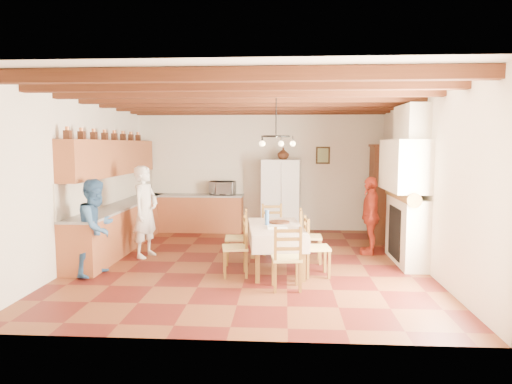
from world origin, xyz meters
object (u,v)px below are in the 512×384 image
at_px(chair_right_near, 317,247).
at_px(microwave, 223,188).
at_px(chair_right_far, 310,236).
at_px(chair_end_near, 286,257).
at_px(chair_end_far, 273,229).
at_px(person_woman_red, 370,215).
at_px(refrigerator, 281,197).
at_px(chair_left_far, 237,237).
at_px(dining_table, 276,231).
at_px(hutch, 381,193).
at_px(person_woman_blue, 97,227).
at_px(chair_left_near, 235,246).
at_px(person_man, 145,212).

distance_m(chair_right_near, microwave, 4.23).
distance_m(chair_right_far, chair_end_near, 1.64).
bearing_deg(chair_end_far, person_woman_red, -4.48).
height_order(refrigerator, chair_left_far, refrigerator).
bearing_deg(chair_end_near, chair_right_far, -111.72).
relative_size(dining_table, chair_right_near, 1.87).
distance_m(chair_end_far, microwave, 2.63).
xyz_separation_m(refrigerator, chair_right_near, (0.60, -3.52, -0.40)).
bearing_deg(hutch, microwave, 172.75).
bearing_deg(person_woman_red, chair_left_far, -60.90).
bearing_deg(person_woman_red, person_woman_blue, -60.00).
xyz_separation_m(chair_right_near, person_woman_blue, (-3.56, -0.17, 0.30)).
bearing_deg(hutch, chair_left_near, -129.66).
bearing_deg(person_woman_red, microwave, -113.95).
height_order(hutch, chair_right_near, hutch).
height_order(hutch, chair_left_near, hutch).
height_order(chair_left_near, chair_right_near, same).
distance_m(person_man, microwave, 2.83).
distance_m(person_man, person_woman_red, 4.29).
distance_m(refrigerator, chair_end_far, 2.12).
relative_size(dining_table, person_woman_red, 1.19).
relative_size(chair_left_far, chair_right_far, 1.00).
relative_size(chair_end_far, person_man, 0.56).
height_order(chair_left_near, chair_end_far, same).
bearing_deg(chair_left_near, chair_end_near, 43.15).
xyz_separation_m(person_woman_red, microwave, (-3.16, 2.10, 0.31)).
height_order(refrigerator, chair_right_far, refrigerator).
relative_size(refrigerator, chair_right_far, 1.84).
xyz_separation_m(chair_right_near, chair_right_far, (-0.06, 0.87, 0.00)).
xyz_separation_m(dining_table, chair_right_far, (0.61, 0.51, -0.18)).
bearing_deg(chair_right_near, chair_end_near, 139.83).
relative_size(person_man, person_woman_blue, 1.10).
height_order(chair_right_near, person_woman_red, person_woman_red).
relative_size(hutch, chair_left_far, 2.21).
xyz_separation_m(refrigerator, dining_table, (-0.08, -3.17, -0.22)).
bearing_deg(chair_right_far, chair_end_near, 164.97).
xyz_separation_m(chair_left_near, chair_right_far, (1.26, 0.94, 0.00)).
distance_m(hutch, chair_end_near, 4.21).
bearing_deg(person_man, chair_left_far, -85.60).
bearing_deg(dining_table, chair_end_far, 93.80).
bearing_deg(chair_end_far, refrigerator, 77.70).
bearing_deg(chair_right_near, chair_right_far, -1.91).
relative_size(chair_right_near, microwave, 1.63).
height_order(hutch, chair_right_far, hutch).
bearing_deg(dining_table, chair_right_far, 39.79).
distance_m(chair_right_far, microwave, 3.47).
relative_size(chair_left_far, person_woman_blue, 0.61).
relative_size(chair_right_far, chair_end_far, 1.00).
bearing_deg(hutch, person_man, -154.07).
height_order(chair_left_far, chair_right_far, same).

